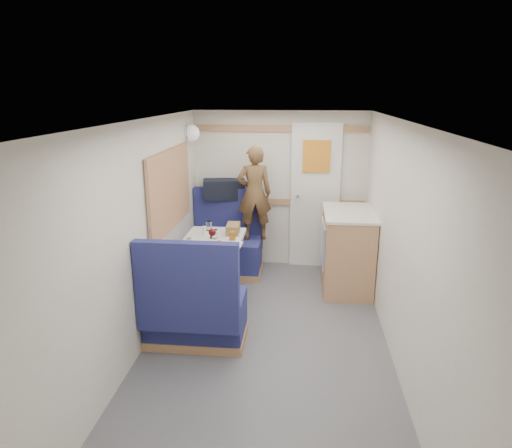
# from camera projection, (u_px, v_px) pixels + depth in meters

# --- Properties ---
(floor) EXTENTS (4.50, 4.50, 0.00)m
(floor) POSITION_uv_depth(u_px,v_px,m) (265.00, 355.00, 4.00)
(floor) COLOR #515156
(floor) RESTS_ON ground
(ceiling) EXTENTS (4.50, 4.50, 0.00)m
(ceiling) POSITION_uv_depth(u_px,v_px,m) (266.00, 122.00, 3.44)
(ceiling) COLOR silver
(ceiling) RESTS_ON wall_back
(wall_back) EXTENTS (2.20, 0.02, 2.00)m
(wall_back) POSITION_uv_depth(u_px,v_px,m) (280.00, 190.00, 5.87)
(wall_back) COLOR silver
(wall_back) RESTS_ON floor
(wall_left) EXTENTS (0.02, 4.50, 2.00)m
(wall_left) POSITION_uv_depth(u_px,v_px,m) (135.00, 243.00, 3.83)
(wall_left) COLOR silver
(wall_left) RESTS_ON floor
(wall_right) EXTENTS (0.02, 4.50, 2.00)m
(wall_right) POSITION_uv_depth(u_px,v_px,m) (404.00, 252.00, 3.61)
(wall_right) COLOR silver
(wall_right) RESTS_ON floor
(oak_trim_low) EXTENTS (2.15, 0.02, 0.08)m
(oak_trim_low) POSITION_uv_depth(u_px,v_px,m) (280.00, 202.00, 5.89)
(oak_trim_low) COLOR #9E6C47
(oak_trim_low) RESTS_ON wall_back
(oak_trim_high) EXTENTS (2.15, 0.02, 0.08)m
(oak_trim_high) POSITION_uv_depth(u_px,v_px,m) (281.00, 129.00, 5.63)
(oak_trim_high) COLOR #9E6C47
(oak_trim_high) RESTS_ON wall_back
(side_window) EXTENTS (0.04, 1.30, 0.72)m
(side_window) POSITION_uv_depth(u_px,v_px,m) (170.00, 189.00, 4.71)
(side_window) COLOR #9FA58C
(side_window) RESTS_ON wall_left
(rear_door) EXTENTS (0.62, 0.12, 1.86)m
(rear_door) POSITION_uv_depth(u_px,v_px,m) (315.00, 194.00, 5.80)
(rear_door) COLOR white
(rear_door) RESTS_ON wall_back
(dinette_table) EXTENTS (0.62, 0.92, 0.72)m
(dinette_table) POSITION_uv_depth(u_px,v_px,m) (212.00, 253.00, 4.86)
(dinette_table) COLOR white
(dinette_table) RESTS_ON floor
(bench_far) EXTENTS (0.90, 0.59, 1.05)m
(bench_far) POSITION_uv_depth(u_px,v_px,m) (226.00, 250.00, 5.76)
(bench_far) COLOR #191A52
(bench_far) RESTS_ON floor
(bench_near) EXTENTS (0.90, 0.59, 1.05)m
(bench_near) POSITION_uv_depth(u_px,v_px,m) (195.00, 313.00, 4.11)
(bench_near) COLOR #191A52
(bench_near) RESTS_ON floor
(ledge) EXTENTS (0.90, 0.14, 0.04)m
(ledge) POSITION_uv_depth(u_px,v_px,m) (229.00, 200.00, 5.84)
(ledge) COLOR #9E6C47
(ledge) RESTS_ON bench_far
(dome_light) EXTENTS (0.20, 0.20, 0.20)m
(dome_light) POSITION_uv_depth(u_px,v_px,m) (191.00, 133.00, 5.38)
(dome_light) COLOR white
(dome_light) RESTS_ON wall_left
(galley_counter) EXTENTS (0.57, 0.92, 0.92)m
(galley_counter) POSITION_uv_depth(u_px,v_px,m) (347.00, 249.00, 5.27)
(galley_counter) COLOR #9E6C47
(galley_counter) RESTS_ON floor
(person) EXTENTS (0.47, 0.36, 1.16)m
(person) POSITION_uv_depth(u_px,v_px,m) (254.00, 193.00, 5.55)
(person) COLOR brown
(person) RESTS_ON bench_far
(duffel_bag) EXTENTS (0.56, 0.35, 0.25)m
(duffel_bag) POSITION_uv_depth(u_px,v_px,m) (224.00, 189.00, 5.81)
(duffel_bag) COLOR black
(duffel_bag) RESTS_ON ledge
(tray) EXTENTS (0.26, 0.33, 0.02)m
(tray) POSITION_uv_depth(u_px,v_px,m) (228.00, 247.00, 4.57)
(tray) COLOR white
(tray) RESTS_ON dinette_table
(orange_fruit) EXTENTS (0.07, 0.07, 0.07)m
(orange_fruit) POSITION_uv_depth(u_px,v_px,m) (219.00, 244.00, 4.51)
(orange_fruit) COLOR orange
(orange_fruit) RESTS_ON tray
(cheese_block) EXTENTS (0.11, 0.08, 0.03)m
(cheese_block) POSITION_uv_depth(u_px,v_px,m) (220.00, 243.00, 4.60)
(cheese_block) COLOR #EEDC89
(cheese_block) RESTS_ON tray
(wine_glass) EXTENTS (0.08, 0.08, 0.17)m
(wine_glass) POSITION_uv_depth(u_px,v_px,m) (212.00, 233.00, 4.62)
(wine_glass) COLOR white
(wine_glass) RESTS_ON dinette_table
(tumbler_left) EXTENTS (0.06, 0.06, 0.10)m
(tumbler_left) POSITION_uv_depth(u_px,v_px,m) (188.00, 243.00, 4.52)
(tumbler_left) COLOR white
(tumbler_left) RESTS_ON dinette_table
(tumbler_mid) EXTENTS (0.06, 0.06, 0.10)m
(tumbler_mid) POSITION_uv_depth(u_px,v_px,m) (209.00, 226.00, 5.12)
(tumbler_mid) COLOR white
(tumbler_mid) RESTS_ON dinette_table
(tumbler_right) EXTENTS (0.06, 0.06, 0.10)m
(tumbler_right) POSITION_uv_depth(u_px,v_px,m) (215.00, 234.00, 4.83)
(tumbler_right) COLOR white
(tumbler_right) RESTS_ON dinette_table
(beer_glass) EXTENTS (0.07, 0.07, 0.10)m
(beer_glass) POSITION_uv_depth(u_px,v_px,m) (232.00, 237.00, 4.74)
(beer_glass) COLOR brown
(beer_glass) RESTS_ON dinette_table
(pepper_grinder) EXTENTS (0.04, 0.04, 0.10)m
(pepper_grinder) POSITION_uv_depth(u_px,v_px,m) (212.00, 234.00, 4.83)
(pepper_grinder) COLOR black
(pepper_grinder) RESTS_ON dinette_table
(salt_grinder) EXTENTS (0.04, 0.04, 0.10)m
(salt_grinder) POSITION_uv_depth(u_px,v_px,m) (204.00, 231.00, 4.95)
(salt_grinder) COLOR white
(salt_grinder) RESTS_ON dinette_table
(bread_loaf) EXTENTS (0.15, 0.26, 0.10)m
(bread_loaf) POSITION_uv_depth(u_px,v_px,m) (233.00, 229.00, 5.01)
(bread_loaf) COLOR brown
(bread_loaf) RESTS_ON dinette_table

